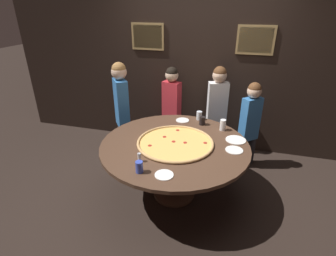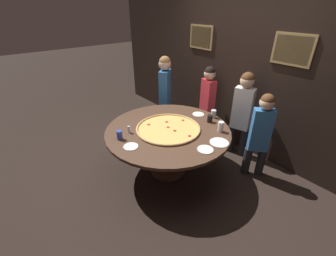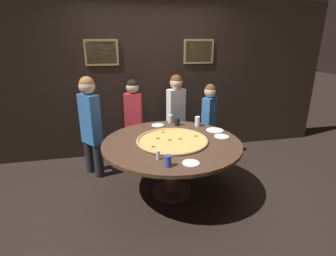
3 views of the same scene
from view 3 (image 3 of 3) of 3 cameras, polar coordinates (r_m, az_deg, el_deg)
ground_plane at (r=3.62m, az=0.76°, el=-13.90°), size 24.00×24.00×0.00m
back_wall at (r=4.53m, az=-3.48°, el=10.56°), size 6.40×0.08×2.60m
dining_table at (r=3.32m, az=0.80°, el=-4.80°), size 1.73×1.73×0.74m
giant_pizza at (r=3.27m, az=0.90°, el=-2.71°), size 0.90×0.90×0.03m
drink_cup_far_right at (r=3.84m, az=6.43°, el=1.43°), size 0.07×0.07×0.14m
drink_cup_near_right at (r=2.64m, az=-0.02°, el=-7.18°), size 0.07×0.07×0.12m
drink_cup_front_edge at (r=3.99m, az=0.54°, el=2.04°), size 0.08×0.08×0.12m
drink_cup_by_shaker at (r=3.87m, az=2.02°, el=1.38°), size 0.08×0.08×0.11m
white_plate_far_back at (r=2.73m, az=4.99°, el=-7.60°), size 0.18×0.18×0.01m
white_plate_beside_cup at (r=3.72m, az=10.15°, el=-0.48°), size 0.24×0.24×0.01m
white_plate_right_side at (r=3.50m, az=11.57°, el=-1.81°), size 0.20×0.20×0.01m
white_plate_near_front at (r=3.88m, az=-2.24°, el=0.63°), size 0.18×0.18×0.01m
condiment_shaker at (r=2.79m, az=-2.18°, el=-5.94°), size 0.04×0.04×0.10m
diner_far_right at (r=4.47m, az=1.74°, el=3.80°), size 0.37×0.23×1.40m
diner_side_right at (r=4.36m, az=-7.49°, el=2.87°), size 0.36×0.22×1.35m
diner_centre_back at (r=4.38m, az=8.89°, el=2.31°), size 0.31×0.30×1.28m
diner_far_left at (r=3.90m, az=-16.55°, el=1.41°), size 0.33×0.37×1.48m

